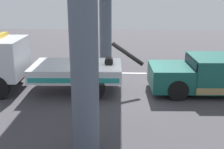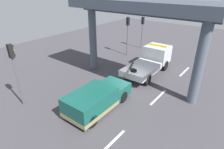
{
  "view_description": "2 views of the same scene",
  "coord_description": "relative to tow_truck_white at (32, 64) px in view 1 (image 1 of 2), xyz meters",
  "views": [
    {
      "loc": [
        0.1,
        11.81,
        4.32
      ],
      "look_at": [
        0.46,
        -0.05,
        0.74
      ],
      "focal_mm": 45.6,
      "sensor_mm": 36.0,
      "label": 1
    },
    {
      "loc": [
        -11.92,
        -7.52,
        7.99
      ],
      "look_at": [
        -1.25,
        0.85,
        1.37
      ],
      "focal_mm": 29.87,
      "sensor_mm": 36.0,
      "label": 2
    }
  ],
  "objects": [
    {
      "name": "lane_stripe_mid",
      "position": [
        -3.91,
        -2.8,
        -1.2
      ],
      "size": [
        2.6,
        0.16,
        0.01
      ],
      "primitive_type": "cube",
      "color": "silver",
      "rests_on": "ground"
    },
    {
      "name": "ground_plane",
      "position": [
        -3.91,
        -0.02,
        -1.25
      ],
      "size": [
        60.0,
        40.0,
        0.1
      ],
      "primitive_type": "cube",
      "color": "#423F44"
    },
    {
      "name": "towed_van_green",
      "position": [
        -7.98,
        -0.02,
        -0.42
      ],
      "size": [
        5.24,
        2.3,
        1.58
      ],
      "color": "#145147",
      "rests_on": "ground"
    },
    {
      "name": "lane_stripe_east",
      "position": [
        2.09,
        -2.8,
        -1.2
      ],
      "size": [
        2.6,
        0.16,
        0.01
      ],
      "primitive_type": "cube",
      "color": "silver",
      "rests_on": "ground"
    },
    {
      "name": "tow_truck_white",
      "position": [
        0.0,
        0.0,
        0.0
      ],
      "size": [
        7.27,
        2.51,
        2.46
      ],
      "color": "silver",
      "rests_on": "ground"
    }
  ]
}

